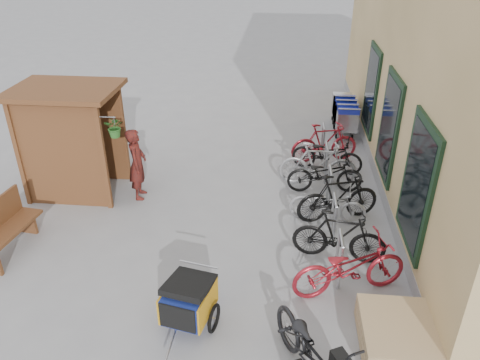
# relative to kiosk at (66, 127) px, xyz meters

# --- Properties ---
(ground) EXTENTS (80.00, 80.00, 0.00)m
(ground) POSITION_rel_kiosk_xyz_m (3.28, -2.47, -1.55)
(ground) COLOR gray
(kiosk) EXTENTS (2.49, 1.65, 2.40)m
(kiosk) POSITION_rel_kiosk_xyz_m (0.00, 0.00, 0.00)
(kiosk) COLOR brown
(kiosk) RESTS_ON ground
(bike_rack) EXTENTS (0.05, 5.35, 0.86)m
(bike_rack) POSITION_rel_kiosk_xyz_m (5.58, -0.07, -1.04)
(bike_rack) COLOR #A5A8AD
(bike_rack) RESTS_ON ground
(pallet_stack) EXTENTS (1.00, 1.20, 0.40)m
(pallet_stack) POSITION_rel_kiosk_xyz_m (6.28, -3.87, -1.34)
(pallet_stack) COLOR tan
(pallet_stack) RESTS_ON ground
(bench) EXTENTS (0.66, 1.60, 0.98)m
(bench) POSITION_rel_kiosk_xyz_m (-0.40, -2.30, -1.05)
(bench) COLOR brown
(bench) RESTS_ON ground
(shopping_carts) EXTENTS (0.59, 1.99, 1.06)m
(shopping_carts) POSITION_rel_kiosk_xyz_m (6.28, 4.11, -0.93)
(shopping_carts) COLOR silver
(shopping_carts) RESTS_ON ground
(child_trailer) EXTENTS (0.91, 1.45, 0.83)m
(child_trailer) POSITION_rel_kiosk_xyz_m (3.29, -3.71, -1.09)
(child_trailer) COLOR navy
(child_trailer) RESTS_ON ground
(cargo_bike) EXTENTS (1.49, 2.07, 1.03)m
(cargo_bike) POSITION_rel_kiosk_xyz_m (5.07, -4.63, -1.04)
(cargo_bike) COLOR black
(cargo_bike) RESTS_ON ground
(person_kiosk) EXTENTS (0.45, 0.62, 1.59)m
(person_kiosk) POSITION_rel_kiosk_xyz_m (1.48, -0.10, -0.76)
(person_kiosk) COLOR maroon
(person_kiosk) RESTS_ON ground
(bike_0) EXTENTS (2.03, 1.24, 1.01)m
(bike_0) POSITION_rel_kiosk_xyz_m (5.71, -2.77, -1.05)
(bike_0) COLOR maroon
(bike_0) RESTS_ON ground
(bike_1) EXTENTS (1.69, 0.69, 0.99)m
(bike_1) POSITION_rel_kiosk_xyz_m (5.62, -1.92, -1.06)
(bike_1) COLOR black
(bike_1) RESTS_ON ground
(bike_2) EXTENTS (1.57, 0.71, 0.80)m
(bike_2) POSITION_rel_kiosk_xyz_m (5.51, -0.70, -1.15)
(bike_2) COLOR #A7A8AC
(bike_2) RESTS_ON ground
(bike_3) EXTENTS (1.79, 1.01, 1.03)m
(bike_3) POSITION_rel_kiosk_xyz_m (5.71, -0.61, -1.03)
(bike_3) COLOR black
(bike_3) RESTS_ON ground
(bike_4) EXTENTS (1.72, 0.72, 0.88)m
(bike_4) POSITION_rel_kiosk_xyz_m (5.53, 0.51, -1.11)
(bike_4) COLOR black
(bike_4) RESTS_ON ground
(bike_5) EXTENTS (1.76, 0.51, 1.06)m
(bike_5) POSITION_rel_kiosk_xyz_m (5.38, 0.81, -1.02)
(bike_5) COLOR #A7A8AC
(bike_5) RESTS_ON ground
(bike_6) EXTENTS (1.80, 0.99, 0.89)m
(bike_6) POSITION_rel_kiosk_xyz_m (5.64, 1.54, -1.10)
(bike_6) COLOR black
(bike_6) RESTS_ON ground
(bike_7) EXTENTS (1.77, 0.92, 1.02)m
(bike_7) POSITION_rel_kiosk_xyz_m (5.60, 2.07, -1.04)
(bike_7) COLOR maroon
(bike_7) RESTS_ON ground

